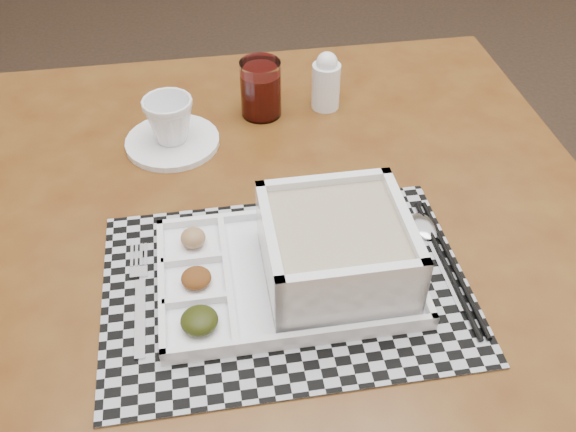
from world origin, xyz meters
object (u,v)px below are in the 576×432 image
object	(u,v)px
serving_tray	(321,257)
juice_glass	(261,91)
cup	(169,120)
creamer_bottle	(326,81)
dining_table	(273,258)

from	to	relation	value
serving_tray	juice_glass	distance (m)	0.39
cup	juice_glass	world-z (taller)	juice_glass
serving_tray	creamer_bottle	size ratio (longest dim) A/B	3.29
cup	dining_table	bearing A→B (deg)	-54.59
dining_table	serving_tray	size ratio (longest dim) A/B	3.11
dining_table	cup	bearing A→B (deg)	118.17
dining_table	serving_tray	xyz separation A→B (m)	(0.03, -0.12, 0.12)
dining_table	juice_glass	distance (m)	0.30
serving_tray	cup	size ratio (longest dim) A/B	4.28
cup	creamer_bottle	xyz separation A→B (m)	(0.27, 0.05, 0.00)
creamer_bottle	juice_glass	bearing A→B (deg)	177.85
cup	juice_glass	bearing A→B (deg)	26.23
serving_tray	juice_glass	xyz separation A→B (m)	(0.01, 0.39, 0.00)
dining_table	cup	distance (m)	0.27
juice_glass	creamer_bottle	size ratio (longest dim) A/B	0.95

